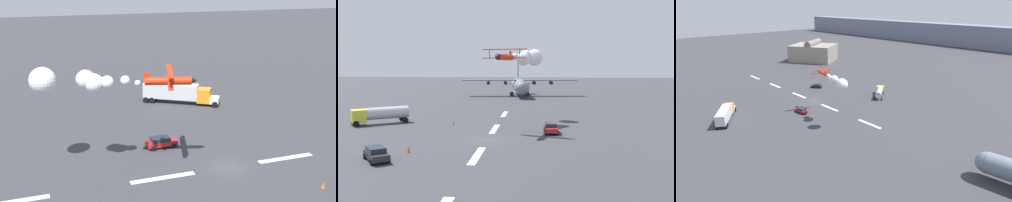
% 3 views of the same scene
% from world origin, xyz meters
% --- Properties ---
extents(ground_plane, '(440.00, 440.00, 0.00)m').
position_xyz_m(ground_plane, '(0.00, 0.00, 0.00)').
color(ground_plane, '#38383D').
rests_on(ground_plane, ground).
extents(runway_stripe_2, '(8.00, 0.90, 0.01)m').
position_xyz_m(runway_stripe_2, '(-8.55, 0.00, 0.01)').
color(runway_stripe_2, white).
rests_on(runway_stripe_2, ground).
extents(runway_stripe_3, '(8.00, 0.90, 0.01)m').
position_xyz_m(runway_stripe_3, '(8.55, 0.00, 0.01)').
color(runway_stripe_3, white).
rests_on(runway_stripe_3, ground).
extents(runway_stripe_4, '(8.00, 0.90, 0.01)m').
position_xyz_m(runway_stripe_4, '(25.65, 0.00, 0.01)').
color(runway_stripe_4, white).
rests_on(runway_stripe_4, ground).
extents(stunt_biplane_red, '(18.77, 9.51, 3.11)m').
position_xyz_m(stunt_biplane_red, '(17.24, -4.87, 11.49)').
color(stunt_biplane_red, red).
extents(semi_truck_orange, '(13.54, 10.05, 3.70)m').
position_xyz_m(semi_truck_orange, '(-3.74, -27.91, 2.12)').
color(semi_truck_orange, silver).
rests_on(semi_truck_orange, ground).
extents(followme_car_yellow, '(4.39, 2.17, 1.52)m').
position_xyz_m(followme_car_yellow, '(5.88, -8.87, 0.81)').
color(followme_car_yellow, '#B21E23').
rests_on(followme_car_yellow, ground).
extents(traffic_cone_near, '(0.44, 0.44, 0.75)m').
position_xyz_m(traffic_cone_near, '(-7.88, 8.28, 0.38)').
color(traffic_cone_near, orange).
rests_on(traffic_cone_near, ground).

